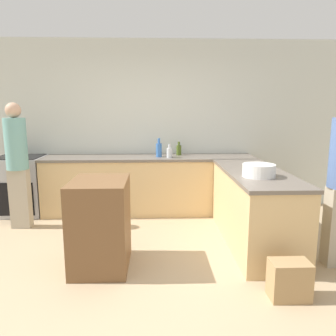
# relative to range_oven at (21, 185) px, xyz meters

# --- Properties ---
(ground_plane) EXTENTS (14.00, 14.00, 0.00)m
(ground_plane) POSITION_rel_range_oven_xyz_m (1.99, -2.02, -0.45)
(ground_plane) COLOR tan
(wall_back) EXTENTS (8.00, 0.06, 2.70)m
(wall_back) POSITION_rel_range_oven_xyz_m (1.99, 0.35, 0.90)
(wall_back) COLOR silver
(wall_back) RESTS_ON ground_plane
(counter_back) EXTENTS (3.27, 0.66, 0.89)m
(counter_back) POSITION_rel_range_oven_xyz_m (1.99, 0.00, -0.00)
(counter_back) COLOR #D6B27A
(counter_back) RESTS_ON ground_plane
(counter_peninsula) EXTENTS (0.69, 1.90, 0.89)m
(counter_peninsula) POSITION_rel_range_oven_xyz_m (3.28, -1.25, -0.00)
(counter_peninsula) COLOR #D6B27A
(counter_peninsula) RESTS_ON ground_plane
(range_oven) EXTENTS (0.71, 0.64, 0.90)m
(range_oven) POSITION_rel_range_oven_xyz_m (0.00, 0.00, 0.00)
(range_oven) COLOR #ADADB2
(range_oven) RESTS_ON ground_plane
(island_table) EXTENTS (0.56, 0.72, 0.92)m
(island_table) POSITION_rel_range_oven_xyz_m (1.53, -1.81, 0.01)
(island_table) COLOR brown
(island_table) RESTS_ON ground_plane
(mixing_bowl) EXTENTS (0.35, 0.35, 0.14)m
(mixing_bowl) POSITION_rel_range_oven_xyz_m (3.22, -1.58, 0.51)
(mixing_bowl) COLOR white
(mixing_bowl) RESTS_ON counter_peninsula
(olive_oil_bottle) EXTENTS (0.08, 0.08, 0.21)m
(olive_oil_bottle) POSITION_rel_range_oven_xyz_m (2.47, 0.14, 0.53)
(olive_oil_bottle) COLOR #475B1E
(olive_oil_bottle) RESTS_ON counter_back
(vinegar_bottle_clear) EXTENTS (0.08, 0.08, 0.20)m
(vinegar_bottle_clear) POSITION_rel_range_oven_xyz_m (2.30, -0.13, 0.52)
(vinegar_bottle_clear) COLOR silver
(vinegar_bottle_clear) RESTS_ON counter_back
(water_bottle_blue) EXTENTS (0.09, 0.09, 0.29)m
(water_bottle_blue) POSITION_rel_range_oven_xyz_m (2.15, -0.04, 0.55)
(water_bottle_blue) COLOR #386BB7
(water_bottle_blue) RESTS_ON counter_back
(person_by_range) EXTENTS (0.28, 0.28, 1.70)m
(person_by_range) POSITION_rel_range_oven_xyz_m (0.24, -0.62, 0.49)
(person_by_range) COLOR #ADA38E
(person_by_range) RESTS_ON ground_plane
(paper_bag) EXTENTS (0.34, 0.22, 0.34)m
(paper_bag) POSITION_rel_range_oven_xyz_m (3.24, -2.48, -0.28)
(paper_bag) COLOR #A88456
(paper_bag) RESTS_ON ground_plane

